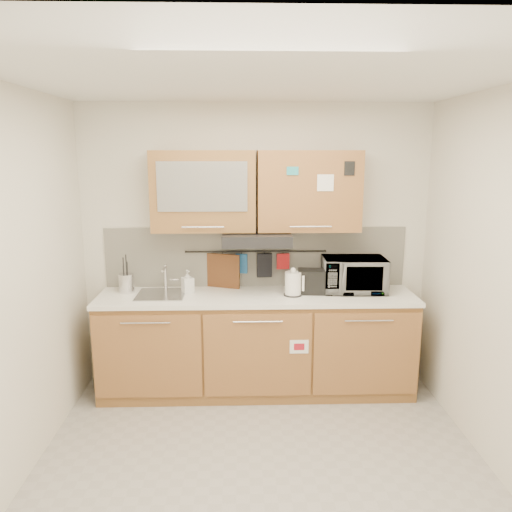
{
  "coord_description": "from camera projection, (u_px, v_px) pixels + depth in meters",
  "views": [
    {
      "loc": [
        -0.13,
        -3.08,
        2.18
      ],
      "look_at": [
        -0.01,
        1.05,
        1.3
      ],
      "focal_mm": 35.0,
      "sensor_mm": 36.0,
      "label": 1
    }
  ],
  "objects": [
    {
      "name": "base_cabinet",
      "position": [
        257.0,
        349.0,
        4.55
      ],
      "size": [
        2.8,
        0.64,
        0.88
      ],
      "color": "brown",
      "rests_on": "floor"
    },
    {
      "name": "wall_left",
      "position": [
        10.0,
        292.0,
        3.15
      ],
      "size": [
        0.0,
        3.0,
        3.0
      ],
      "primitive_type": "plane",
      "rotation": [
        1.57,
        0.0,
        1.57
      ],
      "color": "silver",
      "rests_on": "ground"
    },
    {
      "name": "cutting_board",
      "position": [
        223.0,
        275.0,
        4.65
      ],
      "size": [
        0.32,
        0.14,
        0.41
      ],
      "primitive_type": "cube",
      "rotation": [
        0.0,
        0.0,
        -0.36
      ],
      "color": "brown",
      "rests_on": "utensil_rail"
    },
    {
      "name": "toaster",
      "position": [
        314.0,
        281.0,
        4.46
      ],
      "size": [
        0.3,
        0.2,
        0.22
      ],
      "rotation": [
        0.0,
        0.0,
        -0.1
      ],
      "color": "black",
      "rests_on": "countertop"
    },
    {
      "name": "backsplash",
      "position": [
        256.0,
        257.0,
        4.67
      ],
      "size": [
        2.8,
        0.02,
        0.56
      ],
      "primitive_type": "cube",
      "color": "silver",
      "rests_on": "countertop"
    },
    {
      "name": "floor",
      "position": [
        262.0,
        470.0,
        3.47
      ],
      "size": [
        3.2,
        3.2,
        0.0
      ],
      "primitive_type": "plane",
      "color": "#9E9993",
      "rests_on": "ground"
    },
    {
      "name": "kettle",
      "position": [
        293.0,
        284.0,
        4.4
      ],
      "size": [
        0.19,
        0.17,
        0.25
      ],
      "rotation": [
        0.0,
        0.0,
        -0.24
      ],
      "color": "white",
      "rests_on": "countertop"
    },
    {
      "name": "upper_cabinets",
      "position": [
        256.0,
        191.0,
        4.38
      ],
      "size": [
        1.82,
        0.37,
        0.7
      ],
      "color": "brown",
      "rests_on": "wall_back"
    },
    {
      "name": "soap_bottle",
      "position": [
        188.0,
        282.0,
        4.48
      ],
      "size": [
        0.13,
        0.13,
        0.21
      ],
      "primitive_type": "imported",
      "rotation": [
        0.0,
        0.0,
        0.46
      ],
      "color": "#999999",
      "rests_on": "countertop"
    },
    {
      "name": "microwave",
      "position": [
        354.0,
        275.0,
        4.52
      ],
      "size": [
        0.57,
        0.39,
        0.31
      ],
      "primitive_type": "imported",
      "rotation": [
        0.0,
        0.0,
        -0.03
      ],
      "color": "#999999",
      "rests_on": "countertop"
    },
    {
      "name": "countertop",
      "position": [
        257.0,
        297.0,
        4.45
      ],
      "size": [
        2.82,
        0.62,
        0.04
      ],
      "primitive_type": "cube",
      "color": "white",
      "rests_on": "base_cabinet"
    },
    {
      "name": "pot_holder",
      "position": [
        283.0,
        261.0,
        4.64
      ],
      "size": [
        0.12,
        0.03,
        0.15
      ],
      "primitive_type": "cube",
      "rotation": [
        0.0,
        0.0,
        0.13
      ],
      "color": "#B2171C",
      "rests_on": "utensil_rail"
    },
    {
      "name": "sink",
      "position": [
        161.0,
        294.0,
        4.43
      ],
      "size": [
        0.42,
        0.4,
        0.26
      ],
      "color": "silver",
      "rests_on": "countertop"
    },
    {
      "name": "utensil_rail",
      "position": [
        256.0,
        251.0,
        4.62
      ],
      "size": [
        1.3,
        0.02,
        0.02
      ],
      "primitive_type": "cylinder",
      "rotation": [
        0.0,
        1.57,
        0.0
      ],
      "color": "black",
      "rests_on": "backsplash"
    },
    {
      "name": "range_hood",
      "position": [
        256.0,
        238.0,
        4.4
      ],
      "size": [
        0.6,
        0.46,
        0.1
      ],
      "primitive_type": "cube",
      "color": "black",
      "rests_on": "upper_cabinets"
    },
    {
      "name": "utensil_crock",
      "position": [
        127.0,
        283.0,
        4.49
      ],
      "size": [
        0.16,
        0.16,
        0.34
      ],
      "rotation": [
        0.0,
        0.0,
        -0.19
      ],
      "color": "silver",
      "rests_on": "countertop"
    },
    {
      "name": "ceiling",
      "position": [
        263.0,
        77.0,
        2.93
      ],
      "size": [
        3.2,
        3.2,
        0.0
      ],
      "primitive_type": "plane",
      "rotation": [
        3.14,
        0.0,
        0.0
      ],
      "color": "white",
      "rests_on": "wall_back"
    },
    {
      "name": "wall_right",
      "position": [
        508.0,
        288.0,
        3.25
      ],
      "size": [
        0.0,
        3.0,
        3.0
      ],
      "primitive_type": "plane",
      "rotation": [
        1.57,
        0.0,
        -1.57
      ],
      "color": "silver",
      "rests_on": "ground"
    },
    {
      "name": "oven_mitt",
      "position": [
        241.0,
        263.0,
        4.63
      ],
      "size": [
        0.11,
        0.05,
        0.18
      ],
      "primitive_type": "cube",
      "rotation": [
        0.0,
        0.0,
        -0.22
      ],
      "color": "#205696",
      "rests_on": "utensil_rail"
    },
    {
      "name": "wall_back",
      "position": [
        256.0,
        246.0,
        4.67
      ],
      "size": [
        3.2,
        0.0,
        3.2
      ],
      "primitive_type": "plane",
      "rotation": [
        1.57,
        0.0,
        0.0
      ],
      "color": "silver",
      "rests_on": "ground"
    },
    {
      "name": "dark_pouch",
      "position": [
        264.0,
        265.0,
        4.64
      ],
      "size": [
        0.14,
        0.05,
        0.22
      ],
      "primitive_type": "cube",
      "rotation": [
        0.0,
        0.0,
        0.05
      ],
      "color": "black",
      "rests_on": "utensil_rail"
    }
  ]
}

